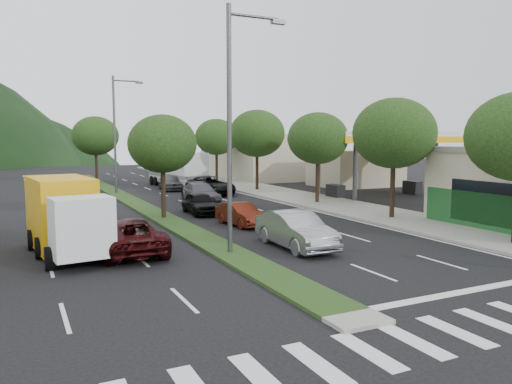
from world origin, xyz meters
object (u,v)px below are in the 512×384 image
streetlight_near (234,118)px  suv_maroon (128,236)px  tree_r_c (318,138)px  box_truck (65,219)px  car_queue_c (241,214)px  tree_r_d (257,134)px  car_queue_d (211,185)px  tree_r_b (394,133)px  car_queue_b (201,193)px  tree_med_near (162,144)px  tree_med_far (95,136)px  streetlight_mid (117,129)px  tree_r_e (216,137)px  motorhome (177,168)px  sedan_silver (296,230)px  car_queue_e (170,182)px  car_queue_a (201,203)px

streetlight_near → suv_maroon: (-3.93, 2.09, -4.84)m
tree_r_c → box_truck: (-18.03, -8.92, -3.27)m
tree_r_c → car_queue_c: bearing=-145.9°
car_queue_c → tree_r_c: bearing=28.8°
car_queue_c → tree_r_d: bearing=55.9°
suv_maroon → car_queue_d: 21.87m
tree_r_b → suv_maroon: tree_r_b is taller
car_queue_b → car_queue_c: car_queue_b is taller
box_truck → tree_r_c: bearing=-160.3°
suv_maroon → tree_med_near: bearing=-115.1°
tree_r_b → tree_med_near: tree_r_b is taller
box_truck → tree_med_far: bearing=-107.0°
tree_med_far → suv_maroon: bearing=-96.3°
streetlight_mid → tree_med_near: bearing=-90.8°
tree_r_e → motorhome: 7.06m
streetlight_mid → tree_r_b: bearing=-60.7°
tree_med_far → car_queue_b: size_ratio=1.37×
tree_r_b → sedan_silver: tree_r_b is taller
tree_r_d → motorhome: size_ratio=0.78×
streetlight_near → car_queue_c: streetlight_near is taller
car_queue_b → car_queue_c: bearing=-93.1°
tree_r_d → car_queue_b: tree_r_d is taller
sedan_silver → box_truck: bearing=161.4°
tree_r_e → car_queue_b: size_ratio=1.33×
tree_r_d → streetlight_mid: 12.18m
car_queue_c → car_queue_e: (1.84, 20.00, 0.12)m
tree_r_c → tree_r_d: tree_r_d is taller
box_truck → car_queue_a: bearing=-144.1°
car_queue_d → tree_r_e: bearing=60.3°
tree_med_far → streetlight_near: bearing=-89.7°
tree_r_c → suv_maroon: (-15.72, -9.91, -4.01)m
tree_r_b → box_truck: tree_r_b is taller
tree_med_near → car_queue_c: (3.21, -3.95, -3.80)m
sedan_silver → suv_maroon: sedan_silver is taller
tree_r_b → car_queue_c: size_ratio=1.84×
tree_med_near → streetlight_mid: streetlight_mid is taller
tree_r_c → car_queue_e: 16.18m
sedan_silver → car_queue_a: sedan_silver is taller
tree_med_near → streetlight_mid: (0.21, 15.00, 1.16)m
tree_med_far → tree_r_b: bearing=-69.4°
tree_r_b → tree_r_c: tree_r_b is taller
motorhome → car_queue_a: bearing=-108.9°
tree_r_c → sedan_silver: size_ratio=1.34×
car_queue_c → tree_med_far: bearing=90.8°
streetlight_near → streetlight_mid: bearing=90.0°
tree_r_c → car_queue_d: bearing=118.1°
sedan_silver → car_queue_e: sedan_silver is taller
tree_r_c → car_queue_c: size_ratio=1.71×
tree_r_b → tree_med_far: size_ratio=1.00×
streetlight_near → sedan_silver: bearing=-2.2°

